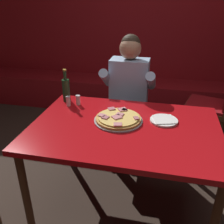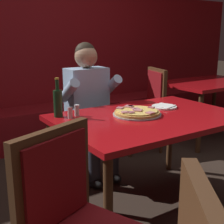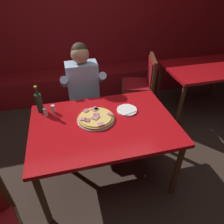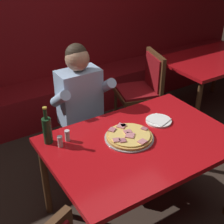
{
  "view_description": "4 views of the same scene",
  "coord_description": "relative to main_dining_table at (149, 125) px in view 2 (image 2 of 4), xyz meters",
  "views": [
    {
      "loc": [
        0.25,
        -1.58,
        1.64
      ],
      "look_at": [
        -0.13,
        0.15,
        0.78
      ],
      "focal_mm": 40.0,
      "sensor_mm": 36.0,
      "label": 1
    },
    {
      "loc": [
        -1.47,
        -1.76,
        1.35
      ],
      "look_at": [
        -0.13,
        0.31,
        0.73
      ],
      "focal_mm": 50.0,
      "sensor_mm": 36.0,
      "label": 2
    },
    {
      "loc": [
        -0.29,
        -1.46,
        1.95
      ],
      "look_at": [
        0.14,
        0.21,
        0.71
      ],
      "focal_mm": 32.0,
      "sensor_mm": 36.0,
      "label": 3
    },
    {
      "loc": [
        -1.19,
        -1.47,
        2.08
      ],
      "look_at": [
        -0.1,
        0.25,
        0.9
      ],
      "focal_mm": 50.0,
      "sensor_mm": 36.0,
      "label": 4
    }
  ],
  "objects": [
    {
      "name": "booth_bench",
      "position": [
        0.0,
        1.86,
        -0.44
      ],
      "size": [
        6.46,
        0.48,
        0.46
      ],
      "primitive_type": "cube",
      "color": "maroon",
      "rests_on": "ground_plane"
    },
    {
      "name": "dining_chair_near_left",
      "position": [
        -0.96,
        -0.68,
        -0.11
      ],
      "size": [
        0.57,
        0.57,
        0.96
      ],
      "color": "#4C2D19",
      "rests_on": "ground_plane"
    },
    {
      "name": "shaker_oregano",
      "position": [
        -0.53,
        0.25,
        0.11
      ],
      "size": [
        0.04,
        0.04,
        0.09
      ],
      "color": "silver",
      "rests_on": "main_dining_table"
    },
    {
      "name": "shaker_parmesan",
      "position": [
        -0.46,
        0.29,
        0.11
      ],
      "size": [
        0.04,
        0.04,
        0.09
      ],
      "color": "silver",
      "rests_on": "main_dining_table"
    },
    {
      "name": "background_dining_table",
      "position": [
        1.78,
        0.92,
        -0.01
      ],
      "size": [
        1.22,
        0.83,
        0.75
      ],
      "color": "#4C2D19",
      "rests_on": "ground_plane"
    },
    {
      "name": "plate_white_paper",
      "position": [
        0.28,
        0.14,
        0.08
      ],
      "size": [
        0.21,
        0.21,
        0.02
      ],
      "color": "white",
      "rests_on": "main_dining_table"
    },
    {
      "name": "ground_plane",
      "position": [
        0.0,
        0.0,
        -0.67
      ],
      "size": [
        24.0,
        24.0,
        0.0
      ],
      "primitive_type": "plane",
      "color": "#33261E"
    },
    {
      "name": "pizza",
      "position": [
        -0.06,
        0.07,
        0.09
      ],
      "size": [
        0.37,
        0.37,
        0.05
      ],
      "color": "#9E9EA3",
      "rests_on": "main_dining_table"
    },
    {
      "name": "dining_chair_near_right",
      "position": [
        0.8,
        1.01,
        -0.09
      ],
      "size": [
        0.54,
        0.54,
        0.96
      ],
      "color": "#4C2D19",
      "rests_on": "ground_plane"
    },
    {
      "name": "main_dining_table",
      "position": [
        0.0,
        0.0,
        0.0
      ],
      "size": [
        1.38,
        0.95,
        0.75
      ],
      "color": "#4C2D19",
      "rests_on": "ground_plane"
    },
    {
      "name": "diner_seated_blue_shirt",
      "position": [
        -0.09,
        0.72,
        0.03
      ],
      "size": [
        0.53,
        0.53,
        1.27
      ],
      "color": "black",
      "rests_on": "ground_plane"
    },
    {
      "name": "beer_bottle",
      "position": [
        -0.59,
        0.35,
        0.18
      ],
      "size": [
        0.07,
        0.07,
        0.29
      ],
      "color": "#19381E",
      "rests_on": "main_dining_table"
    },
    {
      "name": "booth_wall_panel",
      "position": [
        0.0,
        2.18,
        0.28
      ],
      "size": [
        6.8,
        0.16,
        1.9
      ],
      "primitive_type": "cube",
      "color": "maroon",
      "rests_on": "ground_plane"
    }
  ]
}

